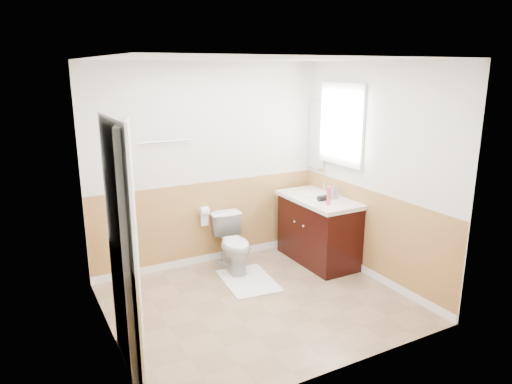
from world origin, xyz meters
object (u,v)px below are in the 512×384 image
toilet (233,244)px  soap_dispenser (334,191)px  lotion_bottle (329,196)px  bath_mat (248,281)px  vanity_cabinet (318,231)px

toilet → soap_dispenser: (1.20, -0.39, 0.60)m
lotion_bottle → soap_dispenser: 0.29m
lotion_bottle → soap_dispenser: bearing=40.9°
lotion_bottle → soap_dispenser: size_ratio=1.18×
bath_mat → soap_dispenser: 1.52m
toilet → soap_dispenser: soap_dispenser is taller
vanity_cabinet → lotion_bottle: size_ratio=5.00×
bath_mat → vanity_cabinet: bearing=6.6°
vanity_cabinet → soap_dispenser: 0.57m
toilet → lotion_bottle: size_ratio=3.10×
vanity_cabinet → toilet: bearing=166.2°
lotion_bottle → bath_mat: bearing=169.0°
vanity_cabinet → lotion_bottle: 0.65m
toilet → soap_dispenser: bearing=-12.1°
vanity_cabinet → soap_dispenser: size_ratio=5.91×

